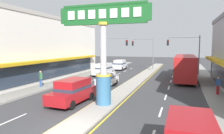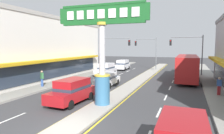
% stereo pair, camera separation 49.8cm
% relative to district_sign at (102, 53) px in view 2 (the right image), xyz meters
% --- Properties ---
extents(ground_plane, '(160.00, 160.00, 0.00)m').
position_rel_district_sign_xyz_m(ground_plane, '(-0.00, -4.85, -4.01)').
color(ground_plane, '#3A3A3D').
extents(median_strip, '(1.88, 52.00, 0.14)m').
position_rel_district_sign_xyz_m(median_strip, '(-0.00, 13.15, -3.94)').
color(median_strip, '#A39E93').
rests_on(median_strip, ground).
extents(sidewalk_left, '(2.33, 60.00, 0.18)m').
position_rel_district_sign_xyz_m(sidewalk_left, '(-8.70, 11.15, -3.92)').
color(sidewalk_left, gray).
rests_on(sidewalk_left, ground).
extents(sidewalk_right, '(2.33, 60.00, 0.18)m').
position_rel_district_sign_xyz_m(sidewalk_right, '(8.70, 11.15, -3.92)').
color(sidewalk_right, gray).
rests_on(sidewalk_right, ground).
extents(lane_markings, '(8.62, 52.00, 0.01)m').
position_rel_district_sign_xyz_m(lane_markings, '(0.00, 11.80, -4.01)').
color(lane_markings, silver).
rests_on(lane_markings, ground).
extents(district_sign, '(6.97, 1.19, 7.41)m').
position_rel_district_sign_xyz_m(district_sign, '(0.00, 0.00, 0.00)').
color(district_sign, '#33668C').
rests_on(district_sign, median_strip).
extents(storefront_left, '(9.03, 26.34, 8.43)m').
position_rel_district_sign_xyz_m(storefront_left, '(-14.09, 8.70, 0.20)').
color(storefront_left, silver).
rests_on(storefront_left, ground).
extents(traffic_light_left_side, '(4.86, 0.46, 6.20)m').
position_rel_district_sign_xyz_m(traffic_light_left_side, '(-6.18, 19.41, 0.24)').
color(traffic_light_left_side, slate).
rests_on(traffic_light_left_side, ground).
extents(traffic_light_right_side, '(4.86, 0.46, 6.20)m').
position_rel_district_sign_xyz_m(traffic_light_right_side, '(6.18, 19.55, 0.24)').
color(traffic_light_right_side, slate).
rests_on(traffic_light_right_side, ground).
extents(traffic_light_median_far, '(4.20, 0.46, 6.20)m').
position_rel_district_sign_xyz_m(traffic_light_median_far, '(-1.23, 25.37, 0.18)').
color(traffic_light_median_far, slate).
rests_on(traffic_light_median_far, ground).
extents(sedan_far_right_lane, '(1.84, 4.30, 1.53)m').
position_rel_district_sign_xyz_m(sedan_far_right_lane, '(-2.59, 7.48, -3.22)').
color(sedan_far_right_lane, silver).
rests_on(sedan_far_right_lane, ground).
extents(bus_near_left_lane, '(2.61, 11.21, 3.26)m').
position_rel_district_sign_xyz_m(bus_near_left_lane, '(5.89, 15.00, -2.14)').
color(bus_near_left_lane, '#B21E1E').
rests_on(bus_near_left_lane, ground).
extents(suv_mid_left_lane, '(2.08, 4.66, 1.90)m').
position_rel_district_sign_xyz_m(suv_mid_left_lane, '(-5.89, 15.28, -3.03)').
color(suv_mid_left_lane, silver).
rests_on(suv_mid_left_lane, ground).
extents(suv_far_left_oncoming, '(2.04, 4.64, 1.90)m').
position_rel_district_sign_xyz_m(suv_far_left_oncoming, '(-5.89, 23.82, -3.03)').
color(suv_far_left_oncoming, silver).
rests_on(suv_far_left_oncoming, ground).
extents(suv_kerb_right, '(2.15, 4.69, 1.90)m').
position_rel_district_sign_xyz_m(suv_kerb_right, '(-2.59, -0.07, -3.03)').
color(suv_kerb_right, maroon).
rests_on(suv_kerb_right, ground).
extents(pedestrian_near_kerb, '(0.44, 0.30, 1.61)m').
position_rel_district_sign_xyz_m(pedestrian_near_kerb, '(8.64, 6.10, -2.92)').
color(pedestrian_near_kerb, maroon).
rests_on(pedestrian_near_kerb, sidewalk_right).
extents(pedestrian_far_side, '(0.46, 0.39, 1.73)m').
position_rel_district_sign_xyz_m(pedestrian_far_side, '(-8.69, 3.86, -2.85)').
color(pedestrian_far_side, '#2D4C8C').
rests_on(pedestrian_far_side, sidewalk_left).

